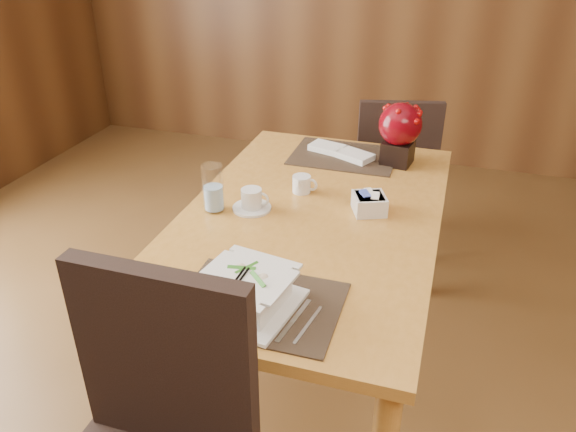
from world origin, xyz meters
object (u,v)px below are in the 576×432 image
(soup_setting, at_px, (247,292))
(water_glass, at_px, (213,188))
(berry_decor, at_px, (400,130))
(dining_table, at_px, (310,237))
(coffee_cup, at_px, (252,201))
(far_chair, at_px, (393,169))
(bread_plate, at_px, (131,298))
(creamer_jug, at_px, (302,184))
(sugar_caddy, at_px, (369,204))

(soup_setting, relative_size, water_glass, 1.70)
(berry_decor, bearing_deg, dining_table, -113.15)
(coffee_cup, xyz_separation_m, far_chair, (0.39, 1.06, -0.27))
(water_glass, xyz_separation_m, berry_decor, (0.57, 0.62, 0.06))
(berry_decor, distance_m, bread_plate, 1.32)
(creamer_jug, bearing_deg, coffee_cup, -122.03)
(coffee_cup, distance_m, sugar_caddy, 0.42)
(bread_plate, bearing_deg, sugar_caddy, 52.51)
(bread_plate, distance_m, far_chair, 1.76)
(soup_setting, height_order, creamer_jug, soup_setting)
(soup_setting, xyz_separation_m, water_glass, (-0.32, 0.49, 0.04))
(bread_plate, bearing_deg, far_chair, 72.60)
(coffee_cup, distance_m, berry_decor, 0.74)
(soup_setting, relative_size, far_chair, 0.33)
(water_glass, relative_size, berry_decor, 0.66)
(coffee_cup, distance_m, water_glass, 0.15)
(far_chair, bearing_deg, sugar_caddy, 77.50)
(dining_table, distance_m, coffee_cup, 0.25)
(dining_table, distance_m, sugar_caddy, 0.25)
(coffee_cup, xyz_separation_m, creamer_jug, (0.13, 0.19, -0.00))
(berry_decor, xyz_separation_m, far_chair, (-0.06, 0.48, -0.39))
(berry_decor, bearing_deg, soup_setting, -103.04)
(bread_plate, bearing_deg, berry_decor, 63.73)
(dining_table, height_order, soup_setting, soup_setting)
(soup_setting, bearing_deg, creamer_jug, 104.10)
(coffee_cup, relative_size, far_chair, 0.16)
(berry_decor, relative_size, far_chair, 0.29)
(creamer_jug, height_order, bread_plate, creamer_jug)
(water_glass, height_order, creamer_jug, water_glass)
(dining_table, distance_m, bread_plate, 0.73)
(sugar_caddy, xyz_separation_m, far_chair, (-0.02, 0.95, -0.27))
(sugar_caddy, bearing_deg, coffee_cup, -165.53)
(creamer_jug, bearing_deg, dining_table, -60.07)
(coffee_cup, bearing_deg, bread_plate, -102.60)
(sugar_caddy, bearing_deg, berry_decor, 85.52)
(sugar_caddy, bearing_deg, creamer_jug, 162.92)
(soup_setting, height_order, water_glass, water_glass)
(berry_decor, bearing_deg, far_chair, 97.21)
(water_glass, height_order, berry_decor, berry_decor)
(dining_table, xyz_separation_m, soup_setting, (-0.03, -0.57, 0.15))
(dining_table, relative_size, creamer_jug, 16.50)
(soup_setting, xyz_separation_m, berry_decor, (0.26, 1.11, 0.10))
(soup_setting, xyz_separation_m, coffee_cup, (-0.19, 0.54, -0.02))
(soup_setting, height_order, far_chair, far_chair)
(coffee_cup, relative_size, berry_decor, 0.53)
(creamer_jug, height_order, far_chair, far_chair)
(sugar_caddy, distance_m, bread_plate, 0.89)
(creamer_jug, relative_size, far_chair, 0.10)
(berry_decor, height_order, far_chair, berry_decor)
(bread_plate, bearing_deg, creamer_jug, 71.37)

